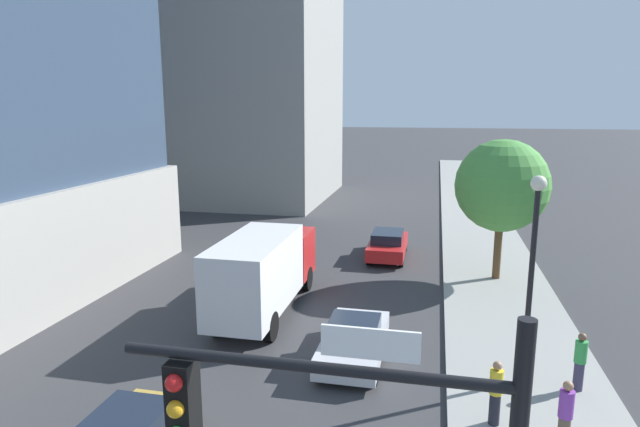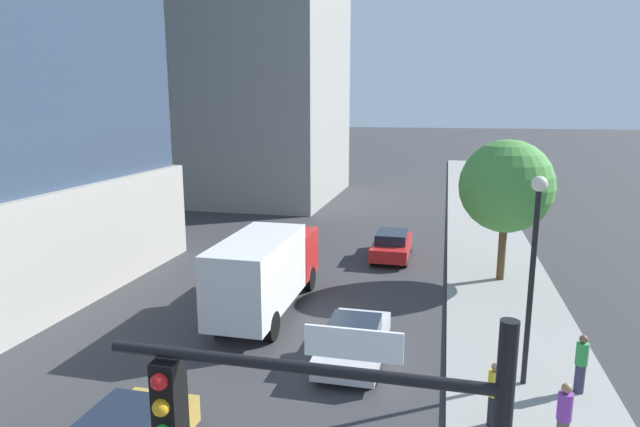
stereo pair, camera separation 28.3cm
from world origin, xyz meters
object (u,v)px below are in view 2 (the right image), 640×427
(pedestrian_purple_shirt, at_px, (564,418))
(street_tree, at_px, (506,186))
(car_red, at_px, (392,245))
(pedestrian_green_shirt, at_px, (581,363))
(pedestrian_yellow_shirt, at_px, (494,394))
(street_lamp, at_px, (534,252))
(box_truck, at_px, (266,269))
(car_silver, at_px, (354,340))

(pedestrian_purple_shirt, bearing_deg, street_tree, 90.93)
(car_red, height_order, pedestrian_green_shirt, pedestrian_green_shirt)
(car_red, distance_m, pedestrian_yellow_shirt, 15.83)
(car_red, relative_size, pedestrian_yellow_shirt, 2.63)
(street_lamp, height_order, pedestrian_yellow_shirt, street_lamp)
(pedestrian_yellow_shirt, bearing_deg, box_truck, 142.96)
(street_lamp, xyz_separation_m, car_silver, (-5.19, 0.63, -3.50))
(car_silver, height_order, box_truck, box_truck)
(street_tree, relative_size, pedestrian_purple_shirt, 3.67)
(street_tree, relative_size, pedestrian_green_shirt, 3.77)
(street_tree, distance_m, box_truck, 11.68)
(street_tree, xyz_separation_m, pedestrian_yellow_shirt, (-1.28, -12.43, -3.54))
(street_lamp, relative_size, pedestrian_purple_shirt, 3.45)
(street_tree, xyz_separation_m, car_silver, (-5.40, -9.34, -3.91))
(street_tree, xyz_separation_m, pedestrian_purple_shirt, (0.21, -13.20, -3.51))
(car_silver, distance_m, pedestrian_green_shirt, 6.72)
(street_lamp, xyz_separation_m, box_truck, (-9.29, 3.76, -2.30))
(street_tree, height_order, pedestrian_green_shirt, street_tree)
(street_lamp, xyz_separation_m, pedestrian_green_shirt, (1.47, -0.17, -3.12))
(street_lamp, distance_m, box_truck, 10.28)
(pedestrian_yellow_shirt, bearing_deg, pedestrian_purple_shirt, -27.57)
(box_truck, relative_size, pedestrian_yellow_shirt, 4.58)
(street_lamp, distance_m, car_silver, 6.29)
(street_tree, bearing_deg, pedestrian_yellow_shirt, -95.86)
(street_lamp, distance_m, pedestrian_purple_shirt, 4.49)
(car_silver, distance_m, box_truck, 5.30)
(box_truck, distance_m, pedestrian_yellow_shirt, 10.34)
(box_truck, height_order, pedestrian_green_shirt, box_truck)
(street_lamp, height_order, box_truck, street_lamp)
(street_lamp, bearing_deg, pedestrian_green_shirt, -6.77)
(pedestrian_purple_shirt, relative_size, pedestrian_yellow_shirt, 1.03)
(car_red, bearing_deg, box_truck, -114.34)
(street_tree, xyz_separation_m, box_truck, (-9.51, -6.22, -2.71))
(car_red, relative_size, car_silver, 1.03)
(car_silver, distance_m, pedestrian_purple_shirt, 6.83)
(street_tree, xyz_separation_m, car_red, (-5.40, 2.86, -3.82))
(pedestrian_green_shirt, bearing_deg, car_silver, 173.13)
(box_truck, distance_m, pedestrian_green_shirt, 11.49)
(car_silver, relative_size, pedestrian_purple_shirt, 2.47)
(pedestrian_purple_shirt, bearing_deg, box_truck, 144.28)
(pedestrian_green_shirt, distance_m, pedestrian_purple_shirt, 3.23)
(pedestrian_green_shirt, relative_size, pedestrian_purple_shirt, 0.97)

